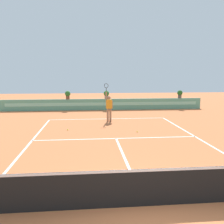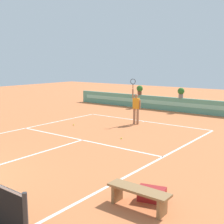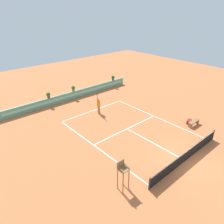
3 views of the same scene
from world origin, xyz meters
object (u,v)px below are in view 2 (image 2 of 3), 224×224
object	(u,v)px
tennis_ball_mid_court	(121,138)
potted_plant_left	(140,89)
potted_plant_centre	(181,92)
bench_courtside	(139,194)
tennis_player	(136,106)
gear_bag	(152,194)
tennis_ball_near_baseline	(74,125)

from	to	relation	value
tennis_ball_mid_court	potted_plant_left	world-z (taller)	potted_plant_left
potted_plant_centre	potted_plant_left	size ratio (longest dim) A/B	1.00
bench_courtside	potted_plant_left	size ratio (longest dim) A/B	2.21
tennis_player	potted_plant_centre	distance (m)	5.52
bench_courtside	tennis_ball_mid_court	bearing A→B (deg)	128.96
gear_bag	potted_plant_centre	size ratio (longest dim) A/B	0.97
tennis_ball_near_baseline	potted_plant_centre	distance (m)	8.52
bench_courtside	gear_bag	world-z (taller)	bench_courtside
bench_courtside	tennis_ball_mid_court	world-z (taller)	bench_courtside
potted_plant_left	potted_plant_centre	bearing A→B (deg)	0.00
tennis_ball_near_baseline	potted_plant_centre	size ratio (longest dim) A/B	0.09
potted_plant_centre	bench_courtside	bearing A→B (deg)	-69.38
tennis_ball_mid_court	tennis_ball_near_baseline	bearing A→B (deg)	167.75
bench_courtside	potted_plant_left	xyz separation A→B (m)	(-8.66, 13.94, 1.04)
tennis_player	tennis_ball_near_baseline	xyz separation A→B (m)	(-2.59, -2.42, -1.02)
tennis_ball_near_baseline	potted_plant_centre	world-z (taller)	potted_plant_centre
gear_bag	potted_plant_centre	xyz separation A→B (m)	(-5.30, 13.39, 1.23)
tennis_ball_near_baseline	potted_plant_left	distance (m)	8.06
gear_bag	tennis_ball_mid_court	distance (m)	6.28
gear_bag	potted_plant_left	distance (m)	16.03
potted_plant_left	tennis_player	bearing A→B (deg)	-59.91
tennis_player	potted_plant_left	world-z (taller)	tennis_player
gear_bag	potted_plant_left	size ratio (longest dim) A/B	0.97
gear_bag	potted_plant_left	bearing A→B (deg)	123.09
tennis_ball_near_baseline	tennis_ball_mid_court	size ratio (longest dim) A/B	1.00
tennis_ball_near_baseline	tennis_ball_mid_court	bearing A→B (deg)	-12.25
tennis_ball_near_baseline	tennis_ball_mid_court	world-z (taller)	same
gear_bag	potted_plant_left	world-z (taller)	potted_plant_left
tennis_player	tennis_ball_near_baseline	distance (m)	3.68
tennis_player	potted_plant_centre	bearing A→B (deg)	87.57
gear_bag	tennis_ball_near_baseline	size ratio (longest dim) A/B	10.29
gear_bag	tennis_ball_near_baseline	xyz separation A→B (m)	(-8.12, 5.47, -0.15)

